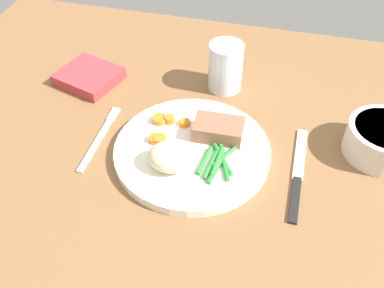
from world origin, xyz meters
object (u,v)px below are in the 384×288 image
object	(u,v)px
fork	(99,138)
water_glass	(225,69)
knife	(298,175)
salad_bowl	(383,139)
meat_portion	(218,129)
napkin	(89,77)
dinner_plate	(192,152)

from	to	relation	value
fork	water_glass	world-z (taller)	water_glass
fork	knife	distance (cm)	34.25
knife	water_glass	world-z (taller)	water_glass
fork	salad_bowl	distance (cm)	47.76
meat_portion	knife	distance (cm)	15.02
fork	salad_bowl	xyz separation A→B (cm)	(46.87, 8.68, 2.96)
fork	napkin	distance (cm)	17.54
fork	salad_bowl	bearing A→B (deg)	6.37
dinner_plate	fork	bearing A→B (deg)	-179.12
dinner_plate	meat_portion	world-z (taller)	meat_portion
water_glass	fork	bearing A→B (deg)	-131.98
water_glass	napkin	bearing A→B (deg)	-169.58
dinner_plate	fork	distance (cm)	16.66
dinner_plate	water_glass	xyz separation A→B (cm)	(1.52, 19.93, 3.35)
knife	napkin	distance (cm)	45.49
knife	salad_bowl	world-z (taller)	salad_bowl
meat_portion	water_glass	size ratio (longest dim) A/B	0.88
dinner_plate	salad_bowl	xyz separation A→B (cm)	(30.23, 8.43, 2.36)
napkin	meat_portion	bearing A→B (deg)	-20.77
meat_portion	fork	world-z (taller)	meat_portion
dinner_plate	napkin	xyz separation A→B (cm)	(-25.23, 15.01, 0.33)
fork	napkin	bearing A→B (deg)	115.22
dinner_plate	knife	world-z (taller)	dinner_plate
dinner_plate	meat_portion	distance (cm)	5.86
dinner_plate	napkin	world-z (taller)	napkin
water_glass	salad_bowl	distance (cm)	30.95
water_glass	salad_bowl	world-z (taller)	water_glass
meat_portion	fork	size ratio (longest dim) A/B	0.50
knife	napkin	size ratio (longest dim) A/B	1.85
water_glass	meat_portion	bearing A→B (deg)	-82.77
dinner_plate	salad_bowl	bearing A→B (deg)	15.58
knife	napkin	world-z (taller)	napkin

